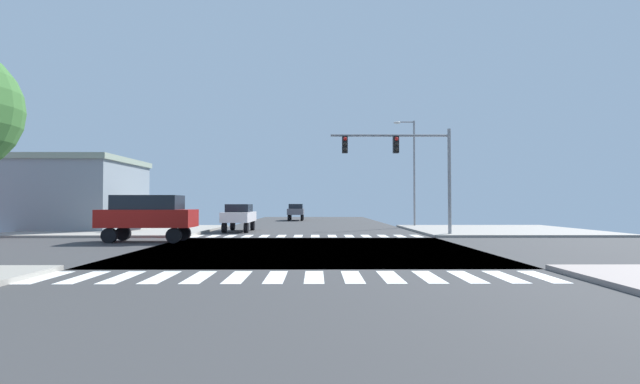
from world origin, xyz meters
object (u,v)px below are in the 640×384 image
object	(u,v)px
sedan_trailing_3	(239,215)
bank_building	(54,194)
suv_crossing_1	(148,214)
sedan_queued_2	(296,211)
street_lamp	(411,164)
traffic_signal_mast	(402,156)

from	to	relation	value
sedan_trailing_3	bank_building	bearing A→B (deg)	-7.96
sedan_trailing_3	suv_crossing_1	bearing A→B (deg)	68.77
sedan_queued_2	bank_building	bearing A→B (deg)	47.01
sedan_queued_2	street_lamp	bearing A→B (deg)	124.81
suv_crossing_1	traffic_signal_mast	bearing A→B (deg)	105.34
bank_building	suv_crossing_1	bearing A→B (deg)	-43.40
bank_building	sedan_trailing_3	world-z (taller)	bank_building
traffic_signal_mast	street_lamp	world-z (taller)	street_lamp
street_lamp	sedan_trailing_3	xyz separation A→B (m)	(-13.11, -5.52, -4.04)
bank_building	sedan_trailing_3	distance (m)	14.10
suv_crossing_1	sedan_queued_2	size ratio (longest dim) A/B	1.07
traffic_signal_mast	sedan_trailing_3	size ratio (longest dim) A/B	1.66
sedan_queued_2	sedan_trailing_3	bearing A→B (deg)	81.49
bank_building	sedan_queued_2	bearing A→B (deg)	47.01
bank_building	sedan_trailing_3	xyz separation A→B (m)	(13.89, -1.94, -1.50)
bank_building	sedan_trailing_3	bearing A→B (deg)	-7.96
suv_crossing_1	sedan_queued_2	bearing A→B (deg)	167.66
street_lamp	bank_building	world-z (taller)	street_lamp
street_lamp	suv_crossing_1	world-z (taller)	street_lamp
street_lamp	suv_crossing_1	bearing A→B (deg)	-139.94
traffic_signal_mast	suv_crossing_1	bearing A→B (deg)	-164.66
street_lamp	suv_crossing_1	size ratio (longest dim) A/B	1.89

